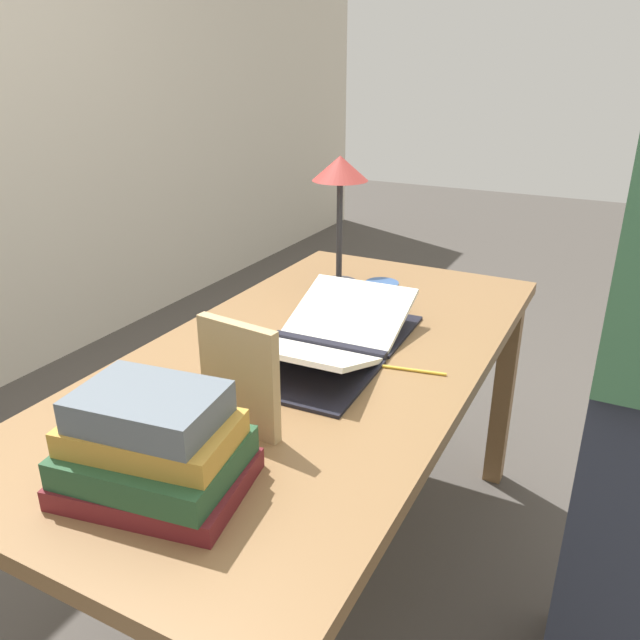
% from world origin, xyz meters
% --- Properties ---
extents(ground_plane, '(12.00, 12.00, 0.00)m').
position_xyz_m(ground_plane, '(0.00, 0.00, 0.00)').
color(ground_plane, '#47423D').
extents(reading_desk, '(1.56, 0.77, 0.72)m').
position_xyz_m(reading_desk, '(0.00, 0.00, 0.64)').
color(reading_desk, brown).
rests_on(reading_desk, ground_plane).
extents(open_book, '(0.57, 0.32, 0.10)m').
position_xyz_m(open_book, '(0.04, -0.03, 0.75)').
color(open_book, black).
rests_on(open_book, reading_desk).
extents(book_stack_tall, '(0.26, 0.32, 0.18)m').
position_xyz_m(book_stack_tall, '(-0.56, -0.02, 0.80)').
color(book_stack_tall, maroon).
rests_on(book_stack_tall, reading_desk).
extents(book_standing_upright, '(0.04, 0.17, 0.22)m').
position_xyz_m(book_standing_upright, '(-0.35, -0.04, 0.83)').
color(book_standing_upright, tan).
rests_on(book_standing_upright, reading_desk).
extents(reading_lamp, '(0.16, 0.16, 0.40)m').
position_xyz_m(reading_lamp, '(0.46, 0.15, 1.04)').
color(reading_lamp, '#2D2D33').
rests_on(reading_lamp, reading_desk).
extents(coffee_mug, '(0.09, 0.12, 0.08)m').
position_xyz_m(coffee_mug, '(0.33, -0.04, 0.77)').
color(coffee_mug, '#335184').
rests_on(coffee_mug, reading_desk).
extents(pencil, '(0.04, 0.16, 0.01)m').
position_xyz_m(pencil, '(0.02, -0.24, 0.73)').
color(pencil, gold).
rests_on(pencil, reading_desk).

